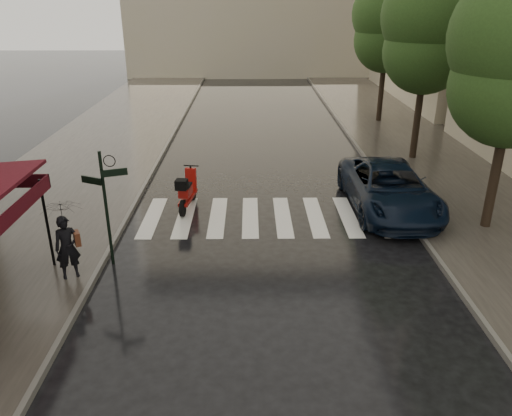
{
  "coord_description": "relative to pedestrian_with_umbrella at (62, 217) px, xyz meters",
  "views": [
    {
      "loc": [
        2.44,
        -8.66,
        6.55
      ],
      "look_at": [
        2.6,
        3.43,
        1.4
      ],
      "focal_mm": 35.0,
      "sensor_mm": 36.0,
      "label": 1
    }
  ],
  "objects": [
    {
      "name": "pedestrian_with_umbrella",
      "position": [
        0.0,
        0.0,
        0.0
      ],
      "size": [
        1.3,
        1.31,
        2.43
      ],
      "rotation": [
        0.0,
        0.0,
        0.48
      ],
      "color": "black",
      "rests_on": "sidewalk_near"
    },
    {
      "name": "curb_far",
      "position": [
        9.45,
        9.85,
        -1.66
      ],
      "size": [
        0.12,
        60.0,
        0.16
      ],
      "primitive_type": "cube",
      "color": "#595651",
      "rests_on": "ground"
    },
    {
      "name": "sidewalk_far",
      "position": [
        12.25,
        9.85,
        -1.68
      ],
      "size": [
        5.5,
        60.0,
        0.12
      ],
      "primitive_type": "cube",
      "color": "#38332D",
      "rests_on": "ground"
    },
    {
      "name": "ground",
      "position": [
        2.0,
        -2.15,
        -1.74
      ],
      "size": [
        120.0,
        120.0,
        0.0
      ],
      "primitive_type": "plane",
      "color": "black",
      "rests_on": "ground"
    },
    {
      "name": "tree_mid",
      "position": [
        11.5,
        9.85,
        3.86
      ],
      "size": [
        3.8,
        3.8,
        8.34
      ],
      "color": "black",
      "rests_on": "sidewalk_far"
    },
    {
      "name": "signpost",
      "position": [
        0.8,
        0.85,
        0.1
      ],
      "size": [
        1.17,
        0.29,
        3.1
      ],
      "color": "black",
      "rests_on": "ground"
    },
    {
      "name": "sidewalk_near",
      "position": [
        -2.5,
        9.85,
        -1.68
      ],
      "size": [
        6.0,
        60.0,
        0.12
      ],
      "primitive_type": "cube",
      "color": "#38332D",
      "rests_on": "ground"
    },
    {
      "name": "tree_far",
      "position": [
        11.7,
        16.85,
        3.72
      ],
      "size": [
        3.8,
        3.8,
        8.16
      ],
      "color": "black",
      "rests_on": "sidewalk_far"
    },
    {
      "name": "scooter",
      "position": [
        2.36,
        4.57,
        -1.14
      ],
      "size": [
        0.63,
        1.95,
        1.29
      ],
      "rotation": [
        0.0,
        0.0,
        -0.13
      ],
      "color": "black",
      "rests_on": "ground"
    },
    {
      "name": "curb_near",
      "position": [
        0.55,
        9.85,
        -1.66
      ],
      "size": [
        0.12,
        60.0,
        0.16
      ],
      "primitive_type": "cube",
      "color": "#595651",
      "rests_on": "ground"
    },
    {
      "name": "crosswalk",
      "position": [
        4.97,
        3.85,
        -1.73
      ],
      "size": [
        7.85,
        3.2,
        0.01
      ],
      "color": "silver",
      "rests_on": "ground"
    },
    {
      "name": "parked_car",
      "position": [
        9.0,
        4.41,
        -0.98
      ],
      "size": [
        2.63,
        5.48,
        1.51
      ],
      "primitive_type": "imported",
      "rotation": [
        0.0,
        0.0,
        0.02
      ],
      "color": "black",
      "rests_on": "ground"
    }
  ]
}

